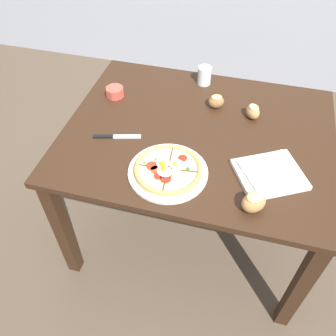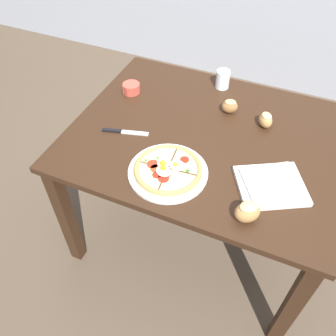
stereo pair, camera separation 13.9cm
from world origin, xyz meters
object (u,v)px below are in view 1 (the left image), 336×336
Objects in this scene: pizza at (168,170)px; ramekin_bowl at (115,92)px; napkin_folded at (270,173)px; bread_piece_mid at (216,101)px; bread_piece_far at (253,111)px; bread_piece_near at (254,202)px; knife_main at (116,137)px; water_glass at (204,76)px; dining_table at (197,148)px.

pizza is 3.51× the size of ramekin_bowl.
napkin_folded is 0.48m from bread_piece_mid.
ramekin_bowl is 0.96× the size of bread_piece_far.
bread_piece_far is (-0.05, 0.53, -0.01)m from bread_piece_near.
napkin_folded is (0.39, 0.09, -0.00)m from pizza.
ramekin_bowl is 0.79× the size of bread_piece_near.
bread_piece_mid reaches higher than knife_main.
water_glass is at bearing 123.17° from napkin_folded.
napkin_folded is 3.60× the size of bread_piece_mid.
bread_piece_mid is (-0.23, 0.56, -0.01)m from bread_piece_near.
napkin_folded is (0.78, -0.35, -0.01)m from ramekin_bowl.
napkin_folded is at bearing 74.58° from bread_piece_near.
knife_main reaches higher than dining_table.
pizza is 3.37× the size of bread_piece_far.
bread_piece_far is (0.22, 0.16, 0.13)m from dining_table.
water_glass is (-0.32, 0.75, -0.00)m from bread_piece_near.
ramekin_bowl reaches higher than dining_table.
pizza is 0.99× the size of napkin_folded.
water_glass reaches higher than bread_piece_mid.
ramekin_bowl is (-0.39, 0.43, 0.01)m from pizza.
dining_table is 5.76× the size of knife_main.
ramekin_bowl is at bearing -175.52° from bread_piece_mid.
dining_table is at bearing -102.56° from bread_piece_mid.
napkin_folded is 2.81× the size of bread_piece_near.
dining_table is 0.38m from knife_main.
bread_piece_near is at bearing -36.67° from knife_main.
bread_piece_far is at bearing 12.16° from knife_main.
ramekin_bowl is 0.50m from bread_piece_mid.
pizza is at bearing -43.70° from knife_main.
bread_piece_mid is (-0.28, 0.38, 0.02)m from napkin_folded.
napkin_folded is at bearing -73.54° from bread_piece_far.
water_glass reaches higher than napkin_folded.
knife_main is (-0.61, 0.24, -0.04)m from bread_piece_near.
dining_table is 0.30m from bread_piece_far.
bread_piece_mid is at bearing 76.88° from pizza.
bread_piece_near is at bearing -66.71° from water_glass.
napkin_folded is at bearing -20.48° from knife_main.
water_glass is (-0.05, 0.38, 0.14)m from dining_table.
bread_piece_far reaches higher than pizza.
ramekin_bowl is at bearing 96.22° from knife_main.
dining_table is at bearing -143.86° from bread_piece_far.
bread_piece_mid reaches higher than ramekin_bowl.
bread_piece_far reaches higher than dining_table.
bread_piece_near is 1.24× the size of water_glass.
bread_piece_mid is 0.97× the size of water_glass.
water_glass reaches higher than bread_piece_far.
dining_table is 0.24m from bread_piece_mid.
napkin_folded is at bearing -54.04° from bread_piece_mid.
ramekin_bowl is at bearing 155.95° from napkin_folded.
bread_piece_far reaches higher than napkin_folded.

